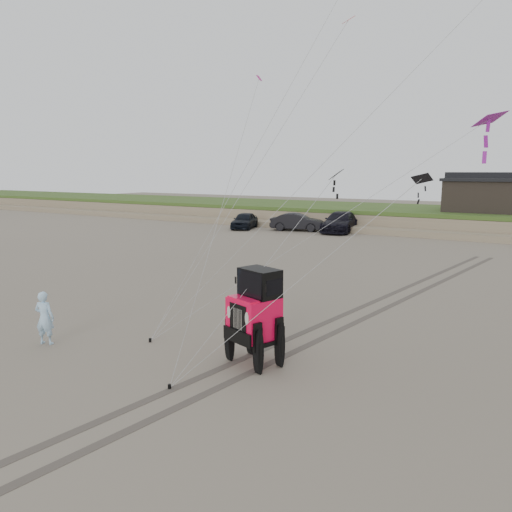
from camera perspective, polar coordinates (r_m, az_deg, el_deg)
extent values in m
plane|color=#6B6054|center=(13.70, -6.64, -12.63)|extent=(160.00, 160.00, 0.00)
cube|color=#7A6B54|center=(48.76, 22.22, 3.71)|extent=(160.00, 12.00, 1.40)
cube|color=#2D4719|center=(48.69, 22.28, 4.70)|extent=(160.00, 12.00, 0.35)
cube|color=#7A6B54|center=(42.44, 20.70, 2.40)|extent=(160.00, 3.50, 0.50)
cube|color=black|center=(47.32, 24.59, 6.22)|extent=(6.00, 5.00, 2.60)
cube|color=black|center=(47.28, 24.71, 7.94)|extent=(6.40, 5.40, 0.25)
cube|color=black|center=(47.27, 24.75, 8.39)|extent=(6.40, 1.20, 0.50)
imported|color=black|center=(45.38, -1.32, 4.08)|extent=(3.00, 4.68, 1.48)
imported|color=black|center=(43.93, 4.74, 3.90)|extent=(4.91, 2.81, 1.53)
imported|color=black|center=(43.49, 9.59, 3.85)|extent=(3.26, 6.16, 1.70)
imported|color=#99D7ED|center=(16.43, -23.01, -6.52)|extent=(0.70, 0.58, 1.64)
cube|color=red|center=(20.63, 10.54, 25.01)|extent=(0.56, 0.54, 0.19)
cube|color=black|center=(15.35, 9.16, 9.19)|extent=(0.33, 0.58, 0.33)
cube|color=purple|center=(21.76, 25.18, 14.00)|extent=(1.26, 1.55, 0.64)
cube|color=black|center=(13.40, 18.45, 8.39)|extent=(0.54, 0.33, 0.30)
cube|color=#D01A8A|center=(22.72, 0.36, 19.68)|extent=(0.27, 0.46, 0.26)
cylinder|color=black|center=(15.87, -12.01, -9.39)|extent=(0.08, 0.08, 0.12)
cylinder|color=black|center=(12.60, -9.87, -14.49)|extent=(0.08, 0.08, 0.12)
cube|color=#4C443D|center=(19.68, 11.83, -5.79)|extent=(4.42, 29.74, 0.01)
cube|color=#4C443D|center=(19.44, 14.06, -6.07)|extent=(4.42, 29.74, 0.01)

